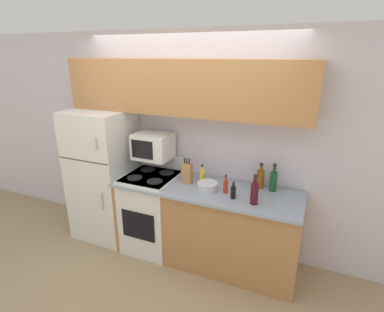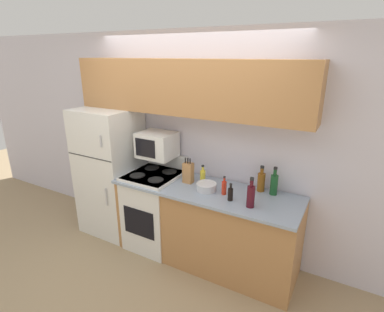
% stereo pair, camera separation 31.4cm
% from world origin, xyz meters
% --- Properties ---
extents(ground_plane, '(12.00, 12.00, 0.00)m').
position_xyz_m(ground_plane, '(0.00, 0.00, 0.00)').
color(ground_plane, tan).
extents(wall_back, '(8.00, 0.05, 2.55)m').
position_xyz_m(wall_back, '(0.00, 0.68, 1.27)').
color(wall_back, silver).
rests_on(wall_back, ground_plane).
extents(lower_cabinets, '(2.05, 0.68, 0.91)m').
position_xyz_m(lower_cabinets, '(0.36, 0.32, 0.46)').
color(lower_cabinets, '#B27A47').
rests_on(lower_cabinets, ground_plane).
extents(refrigerator, '(0.73, 0.67, 1.65)m').
position_xyz_m(refrigerator, '(-1.03, 0.32, 0.83)').
color(refrigerator, white).
rests_on(refrigerator, ground_plane).
extents(upper_cabinets, '(2.78, 0.32, 0.59)m').
position_xyz_m(upper_cabinets, '(0.00, 0.49, 1.95)').
color(upper_cabinets, '#B27A47').
rests_on(upper_cabinets, refrigerator).
extents(stove, '(0.58, 0.66, 1.10)m').
position_xyz_m(stove, '(-0.32, 0.31, 0.49)').
color(stove, white).
rests_on(stove, ground_plane).
extents(microwave, '(0.43, 0.35, 0.30)m').
position_xyz_m(microwave, '(-0.35, 0.44, 1.26)').
color(microwave, white).
rests_on(microwave, stove).
extents(knife_block, '(0.11, 0.08, 0.29)m').
position_xyz_m(knife_block, '(0.13, 0.35, 1.03)').
color(knife_block, '#B27A47').
rests_on(knife_block, lower_cabinets).
extents(bowl, '(0.22, 0.22, 0.09)m').
position_xyz_m(bowl, '(0.40, 0.26, 0.95)').
color(bowl, silver).
rests_on(bowl, lower_cabinets).
extents(bottle_cooking_spray, '(0.06, 0.06, 0.22)m').
position_xyz_m(bottle_cooking_spray, '(0.28, 0.40, 1.00)').
color(bottle_cooking_spray, gold).
rests_on(bottle_cooking_spray, lower_cabinets).
extents(bottle_wine_green, '(0.08, 0.08, 0.30)m').
position_xyz_m(bottle_wine_green, '(1.04, 0.52, 1.03)').
color(bottle_wine_green, '#194C23').
rests_on(bottle_wine_green, lower_cabinets).
extents(bottle_soy_sauce, '(0.05, 0.05, 0.18)m').
position_xyz_m(bottle_soy_sauce, '(0.71, 0.18, 0.98)').
color(bottle_soy_sauce, black).
rests_on(bottle_soy_sauce, lower_cabinets).
extents(bottle_wine_red, '(0.08, 0.08, 0.30)m').
position_xyz_m(bottle_wine_red, '(0.92, 0.15, 1.03)').
color(bottle_wine_red, '#470F19').
rests_on(bottle_wine_red, lower_cabinets).
extents(bottle_hot_sauce, '(0.05, 0.05, 0.20)m').
position_xyz_m(bottle_hot_sauce, '(0.60, 0.27, 0.99)').
color(bottle_hot_sauce, red).
rests_on(bottle_hot_sauce, lower_cabinets).
extents(bottle_whiskey, '(0.08, 0.08, 0.28)m').
position_xyz_m(bottle_whiskey, '(0.90, 0.54, 1.02)').
color(bottle_whiskey, brown).
rests_on(bottle_whiskey, lower_cabinets).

